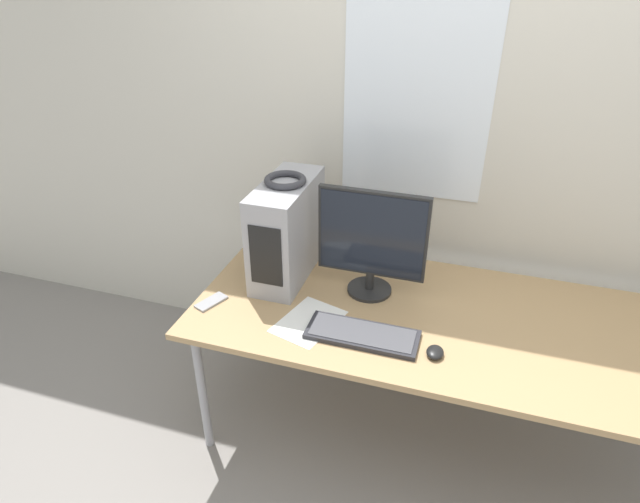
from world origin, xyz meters
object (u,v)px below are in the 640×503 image
object	(u,v)px
headphones	(285,180)
cell_phone	(211,302)
mouse	(435,352)
pc_tower	(287,230)
monitor_main	(372,240)
keyboard	(362,334)

from	to	relation	value
headphones	cell_phone	bearing A→B (deg)	-124.92
headphones	mouse	size ratio (longest dim) A/B	2.18
pc_tower	monitor_main	xyz separation A→B (m)	(0.40, -0.04, 0.03)
keyboard	mouse	size ratio (longest dim) A/B	5.28
pc_tower	cell_phone	world-z (taller)	pc_tower
monitor_main	keyboard	bearing A→B (deg)	-81.73
headphones	monitor_main	distance (m)	0.46
cell_phone	headphones	bearing A→B (deg)	77.68
mouse	monitor_main	bearing A→B (deg)	134.05
keyboard	cell_phone	xyz separation A→B (m)	(-0.68, 0.03, -0.01)
keyboard	cell_phone	world-z (taller)	keyboard
pc_tower	keyboard	bearing A→B (deg)	-38.66
monitor_main	mouse	xyz separation A→B (m)	(0.34, -0.35, -0.25)
pc_tower	keyboard	distance (m)	0.62
pc_tower	headphones	xyz separation A→B (m)	(0.00, 0.00, 0.24)
keyboard	mouse	xyz separation A→B (m)	(0.29, -0.02, 0.00)
headphones	monitor_main	world-z (taller)	monitor_main
monitor_main	keyboard	size ratio (longest dim) A/B	1.09
monitor_main	keyboard	distance (m)	0.41
pc_tower	cell_phone	bearing A→B (deg)	-124.99
headphones	monitor_main	bearing A→B (deg)	-5.20
headphones	pc_tower	bearing A→B (deg)	-90.00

